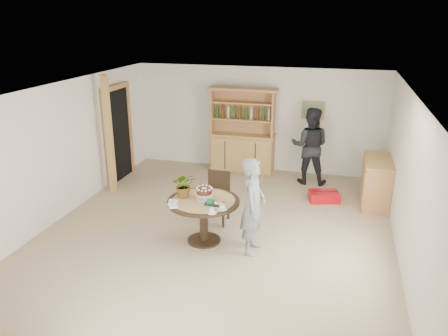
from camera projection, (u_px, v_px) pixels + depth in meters
ground at (218, 231)px, 7.76m from camera, size 7.00×7.00×0.00m
room_shell at (217, 136)px, 7.18m from camera, size 6.04×7.04×2.52m
doorway at (118, 132)px, 9.94m from camera, size 0.13×1.10×2.18m
pine_post at (109, 136)px, 9.10m from camera, size 0.12×0.12×2.50m
hutch at (243, 144)px, 10.55m from camera, size 1.62×0.54×2.04m
sideboard at (376, 182)px, 8.74m from camera, size 0.54×1.26×0.94m
dining_table at (204, 208)px, 7.22m from camera, size 1.20×1.20×0.76m
dining_chair at (218, 194)px, 8.00m from camera, size 0.42×0.42×0.95m
birthday_cake at (204, 192)px, 7.17m from camera, size 0.30×0.30×0.20m
flower_vase at (184, 185)px, 7.23m from camera, size 0.47×0.44×0.42m
gift_tray at (214, 203)px, 6.99m from camera, size 0.30×0.20×0.08m
coffee_cup_a at (222, 207)px, 6.80m from camera, size 0.15×0.15×0.09m
coffee_cup_b at (212, 211)px, 6.68m from camera, size 0.15×0.15×0.08m
napkins at (173, 204)px, 6.98m from camera, size 0.24×0.33×0.03m
teen_boy at (253, 206)px, 6.85m from camera, size 0.38×0.58×1.58m
adult_person at (310, 146)px, 9.73m from camera, size 0.85×0.66×1.74m
red_suitcase at (324, 196)px, 8.98m from camera, size 0.69×0.56×0.21m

